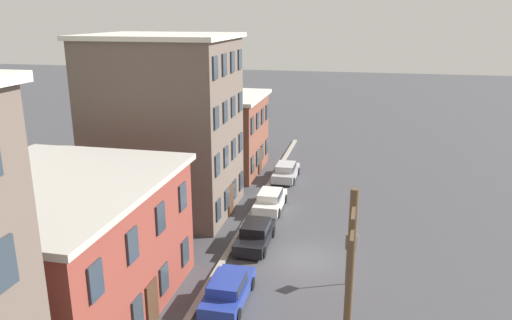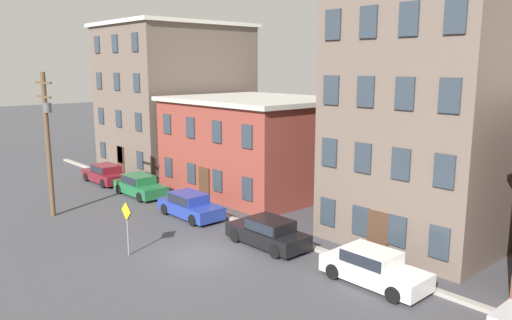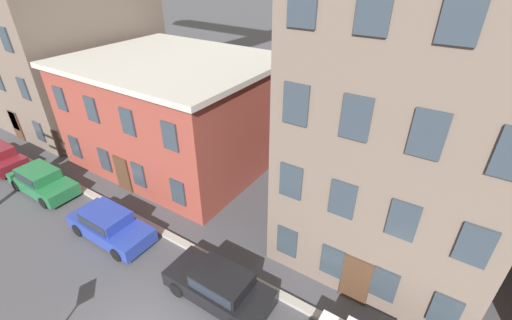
{
  "view_description": "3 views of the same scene",
  "coord_description": "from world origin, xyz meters",
  "px_view_note": "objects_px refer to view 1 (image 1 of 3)",
  "views": [
    {
      "loc": [
        -26.29,
        -3.0,
        13.79
      ],
      "look_at": [
        1.62,
        3.19,
        5.41
      ],
      "focal_mm": 35.0,
      "sensor_mm": 36.0,
      "label": 1
    },
    {
      "loc": [
        18.34,
        -12.98,
        8.79
      ],
      "look_at": [
        0.58,
        2.99,
        4.27
      ],
      "focal_mm": 35.0,
      "sensor_mm": 36.0,
      "label": 2
    },
    {
      "loc": [
        7.32,
        -3.54,
        11.84
      ],
      "look_at": [
        1.63,
        5.26,
        5.5
      ],
      "focal_mm": 24.0,
      "sensor_mm": 36.0,
      "label": 3
    }
  ],
  "objects_px": {
    "car_blue": "(228,289)",
    "car_silver": "(286,171)",
    "car_white": "(270,200)",
    "caution_sign": "(347,254)",
    "car_black": "(255,234)",
    "utility_pole": "(349,291)"
  },
  "relations": [
    {
      "from": "car_black",
      "to": "car_silver",
      "type": "bearing_deg",
      "value": 0.91
    },
    {
      "from": "car_black",
      "to": "caution_sign",
      "type": "bearing_deg",
      "value": -121.71
    },
    {
      "from": "caution_sign",
      "to": "car_silver",
      "type": "bearing_deg",
      "value": 19.61
    },
    {
      "from": "car_black",
      "to": "utility_pole",
      "type": "distance_m",
      "value": 14.23
    },
    {
      "from": "car_black",
      "to": "caution_sign",
      "type": "distance_m",
      "value": 6.8
    },
    {
      "from": "car_black",
      "to": "car_white",
      "type": "height_order",
      "value": "same"
    },
    {
      "from": "car_black",
      "to": "car_silver",
      "type": "distance_m",
      "value": 13.12
    },
    {
      "from": "car_blue",
      "to": "car_silver",
      "type": "height_order",
      "value": "same"
    },
    {
      "from": "car_blue",
      "to": "car_silver",
      "type": "distance_m",
      "value": 19.75
    },
    {
      "from": "caution_sign",
      "to": "utility_pole",
      "type": "height_order",
      "value": "utility_pole"
    },
    {
      "from": "car_black",
      "to": "car_silver",
      "type": "relative_size",
      "value": 1.0
    },
    {
      "from": "car_black",
      "to": "car_white",
      "type": "bearing_deg",
      "value": 2.06
    },
    {
      "from": "car_black",
      "to": "car_blue",
      "type": "bearing_deg",
      "value": -179.14
    },
    {
      "from": "utility_pole",
      "to": "car_blue",
      "type": "bearing_deg",
      "value": 46.38
    },
    {
      "from": "car_blue",
      "to": "caution_sign",
      "type": "height_order",
      "value": "caution_sign"
    },
    {
      "from": "car_white",
      "to": "caution_sign",
      "type": "distance_m",
      "value": 11.28
    },
    {
      "from": "car_white",
      "to": "utility_pole",
      "type": "height_order",
      "value": "utility_pole"
    },
    {
      "from": "car_blue",
      "to": "car_black",
      "type": "relative_size",
      "value": 1.0
    },
    {
      "from": "car_blue",
      "to": "utility_pole",
      "type": "bearing_deg",
      "value": -133.62
    },
    {
      "from": "car_blue",
      "to": "car_white",
      "type": "xyz_separation_m",
      "value": [
        12.63,
        0.32,
        0.0
      ]
    },
    {
      "from": "car_blue",
      "to": "utility_pole",
      "type": "height_order",
      "value": "utility_pole"
    },
    {
      "from": "car_black",
      "to": "car_white",
      "type": "relative_size",
      "value": 1.0
    }
  ]
}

